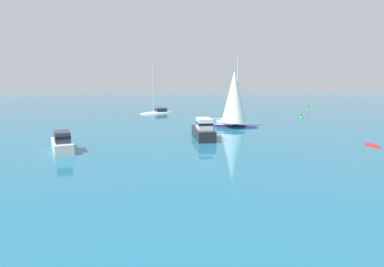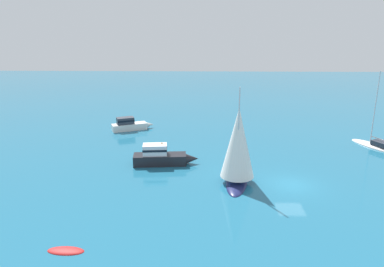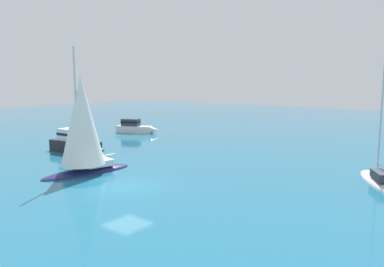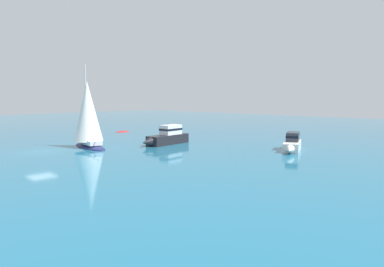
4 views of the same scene
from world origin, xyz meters
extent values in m
plane|color=#1E607F|center=(0.00, 0.00, 0.00)|extent=(160.00, 160.00, 0.00)
cube|color=silver|center=(-17.59, -18.26, 0.45)|extent=(3.19, 4.89, 0.91)
cone|color=silver|center=(-18.70, -15.61, 0.45)|extent=(1.29, 1.43, 0.91)
cube|color=#2D333D|center=(-17.39, -18.73, 1.37)|extent=(1.98, 2.56, 0.92)
cube|color=black|center=(-17.39, -18.73, 1.41)|extent=(2.04, 2.61, 0.24)
ellipsoid|color=#B21E1E|center=(10.74, -17.20, 0.00)|extent=(1.14, 2.51, 0.32)
cube|color=black|center=(-4.84, -12.67, 0.54)|extent=(2.20, 5.59, 1.09)
cone|color=black|center=(-5.12, -9.32, 0.54)|extent=(1.20, 1.45, 1.09)
cube|color=silver|center=(-4.80, -13.16, 1.64)|extent=(1.60, 2.58, 1.11)
cube|color=black|center=(-4.80, -13.16, 1.70)|extent=(1.64, 2.62, 0.24)
cylinder|color=white|center=(-5.13, -12.46, 1.58)|extent=(0.32, 0.32, 0.98)
sphere|color=tan|center=(-5.13, -12.46, 2.19)|extent=(0.24, 0.24, 0.24)
ellipsoid|color=#191E4C|center=(-0.67, -5.00, 0.00)|extent=(7.10, 2.92, 0.75)
cube|color=silver|center=(-1.49, -4.88, 0.60)|extent=(2.24, 1.64, 0.46)
cylinder|color=silver|center=(0.01, -5.10, 4.69)|extent=(0.12, 0.12, 8.64)
cylinder|color=silver|center=(-1.53, -4.88, 1.08)|extent=(3.08, 0.55, 0.10)
cone|color=white|center=(-0.39, -5.04, 3.91)|extent=(3.52, 3.52, 6.48)
cylinder|color=#19994C|center=(-0.70, -5.30, 0.86)|extent=(0.32, 0.32, 0.98)
sphere|color=#9C8E63|center=(-0.70, -5.30, 1.47)|extent=(0.24, 0.24, 0.24)
ellipsoid|color=silver|center=(-11.13, 12.36, 0.00)|extent=(6.44, 4.61, 0.73)
cube|color=#2D333D|center=(-10.45, 12.73, 0.63)|extent=(2.27, 1.99, 0.52)
cylinder|color=silver|center=(-11.69, 12.05, 4.66)|extent=(0.12, 0.12, 8.58)
cylinder|color=silver|center=(-10.43, 12.74, 1.14)|extent=(2.57, 1.47, 0.10)
sphere|color=green|center=(17.75, 16.75, 0.00)|extent=(0.61, 0.61, 0.61)
cylinder|color=black|center=(17.75, 16.75, 0.61)|extent=(0.08, 0.08, 0.62)
sphere|color=green|center=(11.85, 4.24, 0.00)|extent=(0.64, 0.64, 0.64)
cylinder|color=black|center=(11.85, 4.24, 0.52)|extent=(0.08, 0.08, 0.41)
camera|label=1|loc=(-7.59, -47.71, 6.41)|focal=31.84mm
camera|label=2|loc=(31.74, -8.42, 14.45)|focal=35.04mm
camera|label=3|loc=(15.14, 17.26, 6.56)|focal=34.37mm
camera|label=4|loc=(-34.07, 13.83, 5.41)|focal=31.92mm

